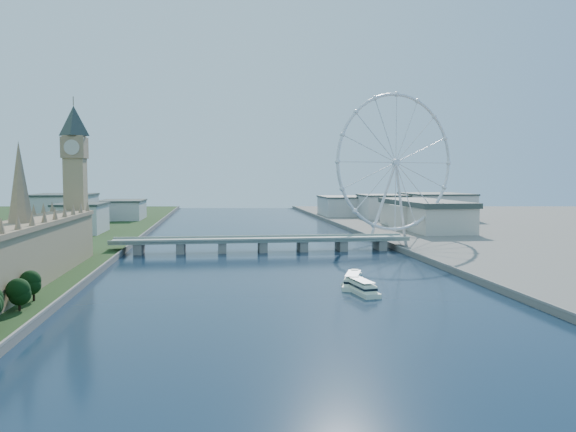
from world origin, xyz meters
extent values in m
cube|color=tan|center=(-128.00, 170.00, 17.00)|extent=(24.00, 200.00, 28.00)
cone|color=#937A59|center=(-128.00, 170.00, 53.00)|extent=(12.00, 12.00, 40.00)
cube|color=tan|center=(-128.00, 278.00, 43.00)|extent=(13.00, 13.00, 80.00)
cube|color=#937A59|center=(-128.00, 278.00, 75.00)|extent=(15.00, 15.00, 14.00)
pyramid|color=#2D3833|center=(-128.00, 278.00, 103.00)|extent=(20.02, 20.02, 20.00)
cube|color=gray|center=(0.00, 300.00, 8.50)|extent=(220.00, 22.00, 2.00)
cube|color=gray|center=(-90.00, 300.00, 3.75)|extent=(6.00, 20.00, 7.50)
cube|color=gray|center=(-60.00, 300.00, 3.75)|extent=(6.00, 20.00, 7.50)
cube|color=gray|center=(-30.00, 300.00, 3.75)|extent=(6.00, 20.00, 7.50)
cube|color=gray|center=(0.00, 300.00, 3.75)|extent=(6.00, 20.00, 7.50)
cube|color=gray|center=(30.00, 300.00, 3.75)|extent=(6.00, 20.00, 7.50)
cube|color=gray|center=(60.00, 300.00, 3.75)|extent=(6.00, 20.00, 7.50)
cube|color=gray|center=(90.00, 300.00, 3.75)|extent=(6.00, 20.00, 7.50)
torus|color=silver|center=(120.00, 355.00, 68.00)|extent=(113.60, 39.12, 118.60)
cylinder|color=silver|center=(120.00, 355.00, 68.00)|extent=(7.25, 6.61, 6.00)
cube|color=gray|center=(117.00, 365.00, 4.00)|extent=(14.00, 10.00, 2.00)
cube|color=beige|center=(-160.00, 430.00, 16.00)|extent=(40.00, 60.00, 26.00)
cube|color=beige|center=(-200.00, 520.00, 19.00)|extent=(60.00, 80.00, 32.00)
cube|color=beige|center=(-150.00, 600.00, 14.00)|extent=(50.00, 70.00, 22.00)
cube|color=beige|center=(180.00, 580.00, 17.00)|extent=(60.00, 60.00, 28.00)
cube|color=beige|center=(240.00, 560.00, 18.00)|extent=(70.00, 90.00, 30.00)
cube|color=beige|center=(140.00, 640.00, 15.00)|extent=(60.00, 80.00, 24.00)
camera|label=1|loc=(-33.56, -115.02, 55.57)|focal=35.00mm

